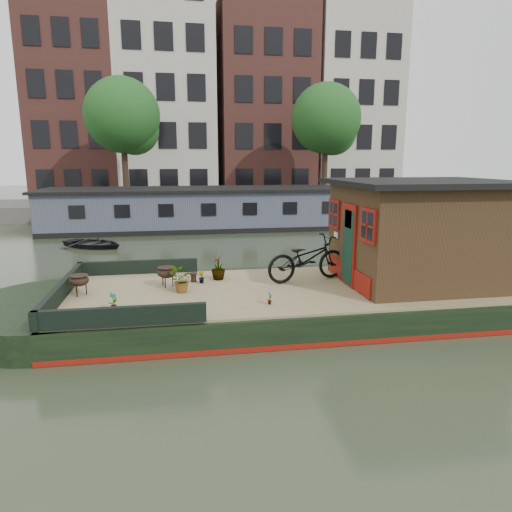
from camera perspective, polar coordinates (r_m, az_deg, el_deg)
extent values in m
plane|color=#2A311F|center=(11.00, 9.11, -6.91)|extent=(120.00, 120.00, 0.00)
cube|color=black|center=(10.91, 9.16, -5.42)|extent=(12.00, 4.00, 0.60)
cylinder|color=black|center=(10.67, -23.26, -6.68)|extent=(4.00, 4.00, 0.60)
cube|color=maroon|center=(10.98, 9.12, -6.62)|extent=(12.02, 4.02, 0.10)
cube|color=#9B8C60|center=(10.82, 9.22, -3.78)|extent=(11.80, 3.80, 0.05)
cube|color=black|center=(10.50, -23.07, -3.95)|extent=(0.12, 4.00, 0.35)
cube|color=black|center=(12.11, -14.49, -1.34)|extent=(3.00, 0.12, 0.35)
cube|color=black|center=(8.44, -16.54, -7.26)|extent=(3.00, 0.12, 0.35)
cube|color=black|center=(11.47, 19.89, 2.56)|extent=(3.50, 3.00, 2.30)
cube|color=black|center=(11.35, 20.32, 8.60)|extent=(4.00, 3.50, 0.12)
cube|color=maroon|center=(10.74, 11.51, 1.36)|extent=(0.06, 0.80, 1.90)
cube|color=black|center=(10.75, 11.40, 1.10)|extent=(0.04, 0.64, 1.70)
cube|color=maroon|center=(9.69, 13.89, 3.72)|extent=(0.06, 0.72, 0.72)
cube|color=maroon|center=(11.63, 9.78, 5.21)|extent=(0.06, 0.72, 0.72)
imported|color=black|center=(11.05, 6.39, -0.30)|extent=(2.20, 1.20, 1.09)
imported|color=maroon|center=(9.32, -17.41, -5.44)|extent=(0.21, 0.23, 0.37)
imported|color=brown|center=(10.93, -6.87, -2.62)|extent=(0.20, 0.21, 0.29)
imported|color=#9A362C|center=(10.20, -9.44, -3.02)|extent=(0.52, 0.46, 0.54)
imported|color=brown|center=(11.18, -4.75, -1.41)|extent=(0.37, 0.37, 0.61)
imported|color=brown|center=(9.27, 1.72, -5.25)|extent=(0.14, 0.17, 0.27)
cylinder|color=black|center=(11.05, -7.81, -2.67)|extent=(0.19, 0.19, 0.22)
cylinder|color=black|center=(8.70, -17.78, -7.30)|extent=(0.17, 0.17, 0.19)
imported|color=black|center=(19.91, -19.68, 1.86)|extent=(3.38, 3.18, 0.57)
cube|color=#495061|center=(24.22, -1.49, 5.94)|extent=(20.00, 4.00, 2.00)
cube|color=black|center=(24.13, -1.51, 8.42)|extent=(20.40, 4.40, 0.12)
cube|color=black|center=(24.33, -1.48, 3.88)|extent=(20.00, 4.05, 0.24)
cube|color=#47443F|center=(30.69, -3.24, 6.16)|extent=(60.00, 6.00, 0.90)
cube|color=brown|center=(38.21, -21.28, 17.12)|extent=(6.00, 8.00, 15.00)
cube|color=#B7B2A3|center=(37.64, -11.08, 18.93)|extent=(7.00, 8.00, 16.50)
cube|color=brown|center=(38.21, 0.86, 18.27)|extent=(7.00, 8.00, 15.50)
cube|color=#B7B2A3|center=(40.11, 11.27, 18.11)|extent=(6.50, 8.00, 16.00)
cylinder|color=#332316|center=(29.01, -16.02, 10.24)|extent=(0.36, 0.36, 4.00)
sphere|color=#1A4416|center=(29.12, -16.39, 16.54)|extent=(4.40, 4.40, 4.40)
sphere|color=#1A4416|center=(29.30, -15.03, 15.01)|extent=(3.00, 3.00, 3.00)
cylinder|color=#332316|center=(30.35, 8.57, 10.62)|extent=(0.36, 0.36, 4.00)
sphere|color=#1A4416|center=(30.45, 8.76, 16.64)|extent=(4.40, 4.40, 4.40)
sphere|color=#1A4416|center=(30.87, 9.63, 15.06)|extent=(3.00, 3.00, 3.00)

